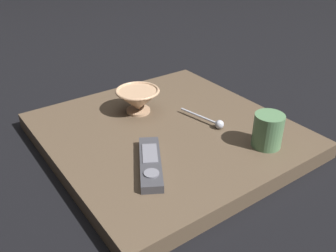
% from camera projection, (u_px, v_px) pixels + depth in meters
% --- Properties ---
extents(ground_plane, '(6.00, 6.00, 0.00)m').
position_uv_depth(ground_plane, '(167.00, 141.00, 1.00)').
color(ground_plane, black).
extents(table, '(0.62, 0.61, 0.04)m').
position_uv_depth(table, '(167.00, 135.00, 0.99)').
color(table, '#4C3D2D').
rests_on(table, ground).
extents(cereal_bowl, '(0.13, 0.13, 0.07)m').
position_uv_depth(cereal_bowl, '(138.00, 99.00, 1.04)').
color(cereal_bowl, tan).
rests_on(cereal_bowl, table).
extents(coffee_mug, '(0.07, 0.07, 0.09)m').
position_uv_depth(coffee_mug, '(268.00, 131.00, 0.88)').
color(coffee_mug, '#4C724C').
rests_on(coffee_mug, table).
extents(teaspoon, '(0.14, 0.04, 0.02)m').
position_uv_depth(teaspoon, '(214.00, 122.00, 0.98)').
color(teaspoon, '#A3A5B2').
rests_on(teaspoon, table).
extents(tv_remote_near, '(0.19, 0.14, 0.02)m').
position_uv_depth(tv_remote_near, '(150.00, 163.00, 0.82)').
color(tv_remote_near, '#38383D').
rests_on(tv_remote_near, table).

